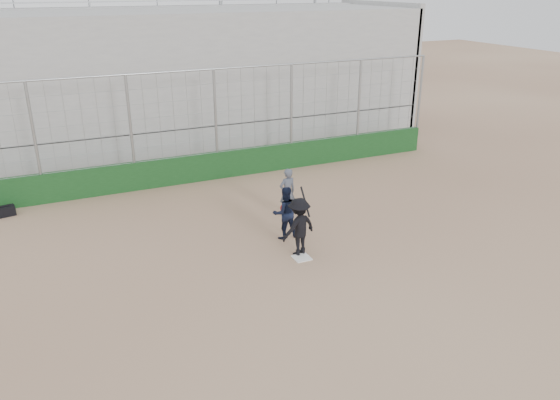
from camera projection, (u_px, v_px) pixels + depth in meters
name	position (u px, v px, depth m)	size (l,w,h in m)	color
ground	(302.00, 258.00, 14.43)	(90.00, 90.00, 0.00)	#835F47
home_plate	(302.00, 258.00, 14.43)	(0.44, 0.44, 0.02)	white
backstop	(217.00, 153.00, 20.00)	(18.10, 0.25, 4.04)	#123B16
bleachers	(179.00, 79.00, 23.46)	(20.25, 6.70, 6.98)	#969696
batter_at_plate	(299.00, 227.00, 14.38)	(1.15, 0.86, 1.76)	black
catcher_crouched	(285.00, 221.00, 15.39)	(0.76, 0.59, 1.06)	black
umpire	(287.00, 195.00, 16.83)	(0.56, 0.37, 1.39)	#454C58
equipment_bag	(2.00, 212.00, 16.95)	(0.77, 0.44, 0.35)	black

